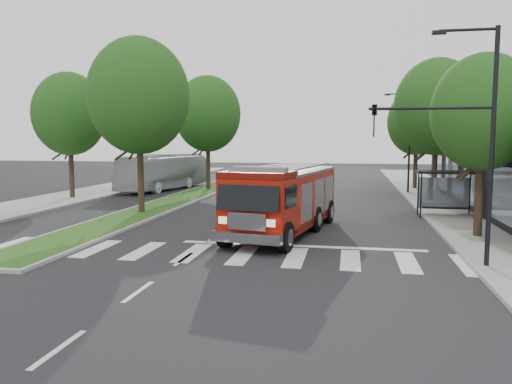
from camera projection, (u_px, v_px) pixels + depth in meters
ground at (213, 238)px, 22.15m from camera, size 140.00×140.00×0.00m
sidewalk_right at (462, 212)px, 29.61m from camera, size 5.00×80.00×0.15m
sidewalk_left at (50, 201)px, 34.59m from camera, size 5.00×80.00×0.15m
median at (202, 192)px, 40.84m from camera, size 3.00×50.00×0.15m
bus_shelter at (446, 181)px, 27.83m from camera, size 3.20×1.60×2.61m
tree_right_near at (483, 113)px, 21.40m from camera, size 4.40×4.40×8.05m
tree_right_mid at (437, 107)px, 33.02m from camera, size 5.60×5.60×9.72m
tree_right_far at (417, 122)px, 42.86m from camera, size 5.00×5.00×8.73m
tree_median_near at (139, 96)px, 28.40m from camera, size 5.80×5.80×10.16m
tree_median_far at (208, 114)px, 42.12m from camera, size 5.60×5.60×9.72m
tree_left_mid at (69, 114)px, 35.81m from camera, size 5.20×5.20×9.16m
streetlight_right_near at (464, 130)px, 16.47m from camera, size 4.08×0.22×8.00m
streetlight_right_far at (408, 138)px, 39.31m from camera, size 2.11×0.20×8.00m
fire_engine at (284, 200)px, 23.05m from camera, size 4.50×9.83×3.29m
city_bus at (164, 172)px, 43.12m from camera, size 4.62×11.38×3.09m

